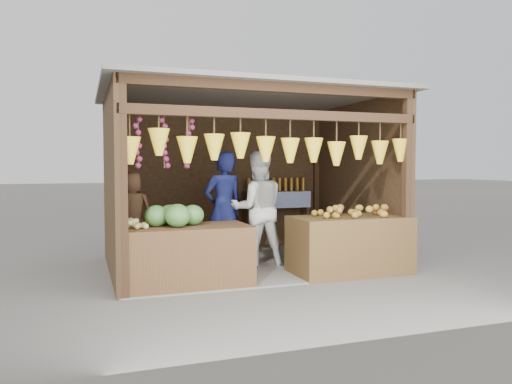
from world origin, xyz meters
The scene contains 12 objects.
ground centered at (0.00, 0.00, 0.00)m, with size 80.00×80.00×0.00m, color #514F49.
stall_structure centered at (-0.03, -0.04, 1.67)m, with size 4.30×3.30×2.66m.
back_shelf centered at (1.05, 1.28, 0.87)m, with size 1.25×0.32×1.32m.
counter_left centered at (-1.17, -1.05, 0.39)m, with size 1.70×0.85×0.78m, color #4A2A18.
counter_right centered at (1.24, -1.08, 0.41)m, with size 1.67×0.85×0.82m, color #4D3619.
stool centered at (-1.68, 0.21, 0.14)m, with size 0.30×0.30×0.28m, color black.
man_standing centered at (-0.36, -0.06, 0.88)m, with size 0.64×0.42×1.77m, color #131849.
woman_standing centered at (0.15, -0.17, 0.89)m, with size 0.86×0.67×1.78m, color silver.
vendor_seated centered at (-1.68, 0.21, 0.87)m, with size 0.58×0.37×1.18m, color #4F341F.
melon_pile centered at (-1.26, -1.03, 0.94)m, with size 1.00×0.50×0.32m, color #1B4612, non-canonical shape.
tanfruit_pile centered at (-1.77, -1.09, 0.84)m, with size 0.34×0.40×0.13m, color tan, non-canonical shape.
mango_pile centered at (1.33, -1.13, 0.93)m, with size 1.40×0.64×0.22m, color #B14D17, non-canonical shape.
Camera 1 is at (-2.38, -7.35, 1.55)m, focal length 35.00 mm.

